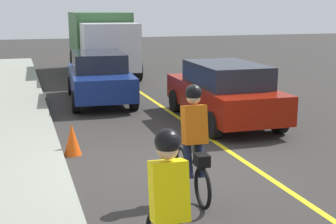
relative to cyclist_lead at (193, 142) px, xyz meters
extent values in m
plane|color=#2F2D2A|center=(1.36, 0.00, -0.91)|extent=(80.00, 80.00, 0.00)
cube|color=yellow|center=(1.36, -1.60, -0.91)|extent=(36.00, 0.12, 0.01)
torus|color=black|center=(0.60, -0.02, -0.58)|extent=(0.66, 0.09, 0.66)
torus|color=black|center=(-0.44, 0.02, -0.58)|extent=(0.66, 0.09, 0.66)
cube|color=black|center=(0.08, 0.00, -0.33)|extent=(0.93, 0.08, 0.24)
cylinder|color=black|center=(-0.07, 0.00, -0.18)|extent=(0.03, 0.03, 0.35)
cube|color=#D15F0D|center=(-0.02, 0.00, 0.29)|extent=(0.35, 0.37, 0.63)
sphere|color=tan|center=(0.03, 0.00, 0.71)|extent=(0.22, 0.22, 0.22)
sphere|color=black|center=(0.03, 0.00, 0.78)|extent=(0.26, 0.26, 0.26)
cylinder|color=#191E38|center=(-0.04, 0.10, -0.23)|extent=(0.34, 0.13, 0.65)
cylinder|color=#191E38|center=(-0.04, -0.10, -0.23)|extent=(0.34, 0.13, 0.65)
cube|color=black|center=(-0.39, 0.02, -0.16)|extent=(0.25, 0.21, 0.18)
cube|color=yellow|center=(-2.44, 1.20, 0.29)|extent=(0.35, 0.37, 0.63)
sphere|color=tan|center=(-2.39, 1.20, 0.71)|extent=(0.22, 0.22, 0.22)
sphere|color=black|center=(-2.39, 1.20, 0.78)|extent=(0.26, 0.26, 0.26)
cube|color=maroon|center=(4.54, -2.58, -0.24)|extent=(4.45, 1.92, 0.70)
cube|color=#1E232D|center=(4.34, -2.57, 0.39)|extent=(2.51, 1.65, 0.56)
cylinder|color=black|center=(6.06, -1.77, -0.59)|extent=(0.65, 0.24, 0.64)
cylinder|color=black|center=(6.01, -3.47, -0.59)|extent=(0.65, 0.24, 0.64)
cylinder|color=black|center=(3.07, -1.69, -0.59)|extent=(0.65, 0.24, 0.64)
cylinder|color=black|center=(3.02, -3.39, -0.59)|extent=(0.65, 0.24, 0.64)
cube|color=navy|center=(8.22, 0.07, -0.24)|extent=(4.52, 2.11, 0.70)
cube|color=#1E232D|center=(8.42, 0.06, 0.39)|extent=(2.57, 1.75, 0.56)
cylinder|color=black|center=(6.67, -0.67, -0.59)|extent=(0.65, 0.26, 0.64)
cylinder|color=black|center=(6.79, 1.03, -0.59)|extent=(0.65, 0.26, 0.64)
cylinder|color=black|center=(9.66, -0.88, -0.59)|extent=(0.65, 0.26, 0.64)
cylinder|color=black|center=(9.78, 0.81, -0.59)|extent=(0.65, 0.26, 0.64)
cube|color=#366237|center=(15.41, -1.15, 0.72)|extent=(4.84, 2.57, 2.30)
cube|color=silver|center=(11.99, -1.03, 0.52)|extent=(1.90, 2.27, 1.90)
cylinder|color=black|center=(12.09, -2.15, -0.43)|extent=(0.97, 0.33, 0.96)
cylinder|color=black|center=(12.17, 0.09, -0.43)|extent=(0.97, 0.33, 0.96)
cylinder|color=black|center=(16.43, -2.31, -0.43)|extent=(0.97, 0.33, 0.96)
cylinder|color=black|center=(16.51, -0.07, -0.43)|extent=(0.97, 0.33, 0.96)
cone|color=#E64D0F|center=(2.82, 1.58, -0.58)|extent=(0.36, 0.36, 0.65)
camera|label=1|loc=(-6.50, 2.53, 2.05)|focal=49.52mm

